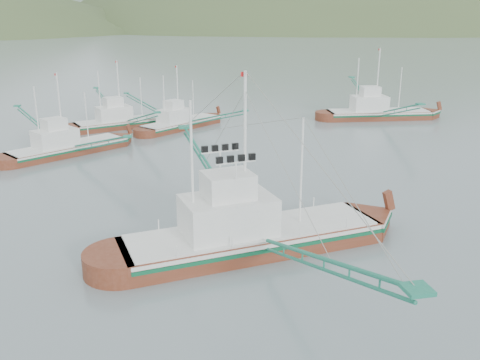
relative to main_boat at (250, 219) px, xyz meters
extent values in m
plane|color=slate|center=(0.39, -0.95, -2.15)|extent=(1200.00, 1200.00, 0.00)
cube|color=#612714|center=(0.21, 0.04, -1.93)|extent=(17.55, 7.49, 2.27)
cube|color=silver|center=(0.21, 0.04, -0.96)|extent=(17.23, 7.51, 0.25)
cube|color=#0C5432|center=(0.21, 0.04, -1.25)|extent=(17.23, 7.54, 0.25)
cube|color=silver|center=(0.21, 0.04, -0.74)|extent=(16.67, 7.11, 0.14)
cube|color=silver|center=(-1.46, -0.26, 0.45)|extent=(6.23, 4.58, 2.50)
cube|color=silver|center=(-1.46, -0.26, 2.50)|extent=(3.35, 2.98, 1.59)
cylinder|color=white|center=(-0.34, -0.06, 4.31)|extent=(0.18, 0.18, 10.21)
cylinder|color=white|center=(-3.69, -0.67, 3.55)|extent=(0.16, 0.16, 8.68)
cylinder|color=white|center=(3.56, 0.64, 2.78)|extent=(0.14, 0.14, 7.15)
cube|color=#612714|center=(-14.01, 27.66, -1.98)|extent=(12.58, 10.02, 1.71)
cube|color=silver|center=(-14.01, 27.66, -1.25)|extent=(12.40, 9.94, 0.19)
cube|color=#0C5432|center=(-14.01, 27.66, -1.47)|extent=(12.41, 9.95, 0.19)
cube|color=silver|center=(-14.01, 27.66, -1.08)|extent=(11.95, 9.52, 0.10)
cube|color=silver|center=(-15.07, 26.94, -0.18)|extent=(5.09, 4.67, 1.89)
cube|color=silver|center=(-15.07, 26.94, 1.36)|extent=(2.90, 2.81, 1.20)
cylinder|color=white|center=(-14.36, 27.42, 2.73)|extent=(0.14, 0.14, 7.71)
cylinder|color=white|center=(-16.50, 25.99, 2.15)|extent=(0.12, 0.12, 6.56)
cylinder|color=white|center=(-11.87, 29.10, 1.57)|extent=(0.10, 0.10, 5.40)
cube|color=#612714|center=(-0.70, 38.46, -1.99)|extent=(11.37, 10.07, 1.60)
cube|color=silver|center=(-0.70, 38.46, -1.31)|extent=(11.22, 9.97, 0.18)
cube|color=#0C5432|center=(-0.70, 38.46, -1.51)|extent=(11.23, 9.98, 0.18)
cube|color=silver|center=(-0.70, 38.46, -1.15)|extent=(10.80, 9.56, 0.10)
cube|color=silver|center=(-1.64, 37.70, -0.31)|extent=(4.73, 4.52, 1.77)
cube|color=silver|center=(-1.64, 37.70, 1.13)|extent=(2.73, 2.68, 1.12)
cylinder|color=white|center=(-1.02, 38.20, 2.42)|extent=(0.13, 0.13, 7.22)
cylinder|color=white|center=(-2.89, 36.69, 1.88)|extent=(0.11, 0.11, 6.14)
cylinder|color=white|center=(1.17, 39.97, 1.34)|extent=(0.10, 0.10, 5.05)
cube|color=#612714|center=(27.62, 39.09, -1.96)|extent=(14.84, 5.22, 1.94)
cube|color=silver|center=(27.62, 39.09, -1.14)|extent=(14.56, 5.27, 0.21)
cube|color=#0C5432|center=(27.62, 39.09, -1.38)|extent=(14.56, 5.29, 0.21)
cube|color=silver|center=(27.62, 39.09, -0.94)|extent=(14.10, 4.96, 0.12)
cube|color=silver|center=(26.18, 39.22, 0.08)|extent=(5.12, 3.54, 2.13)
cube|color=silver|center=(26.18, 39.22, 1.82)|extent=(2.71, 2.36, 1.36)
cylinder|color=white|center=(27.14, 39.13, 3.37)|extent=(0.16, 0.16, 8.73)
cylinder|color=white|center=(24.25, 39.40, 2.72)|extent=(0.14, 0.14, 7.42)
cylinder|color=white|center=(30.52, 38.82, 2.06)|extent=(0.12, 0.12, 6.11)
cube|color=#612714|center=(-8.05, 40.53, -1.98)|extent=(13.26, 7.55, 1.71)
cube|color=silver|center=(-8.05, 40.53, -1.25)|extent=(13.04, 7.53, 0.19)
cube|color=#0C5432|center=(-8.05, 40.53, -1.47)|extent=(13.05, 7.54, 0.19)
cube|color=silver|center=(-8.05, 40.53, -1.08)|extent=(12.60, 7.17, 0.10)
cube|color=silver|center=(-9.26, 40.10, -0.18)|extent=(4.96, 4.02, 1.89)
cube|color=silver|center=(-9.26, 40.10, 1.36)|extent=(2.73, 2.52, 1.20)
cylinder|color=white|center=(-8.46, 40.38, 2.73)|extent=(0.14, 0.14, 7.71)
cylinder|color=white|center=(-10.88, 39.52, 2.15)|extent=(0.12, 0.12, 6.56)
cylinder|color=white|center=(-5.63, 41.39, 1.57)|extent=(0.10, 0.10, 5.40)
ellipsoid|color=#3D4F28|center=(240.39, 429.05, -2.15)|extent=(684.00, 432.00, 306.00)
ellipsoid|color=slate|center=(30.39, 559.05, -2.15)|extent=(960.00, 400.00, 240.00)
camera|label=1|loc=(-7.02, -31.04, 12.85)|focal=40.00mm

